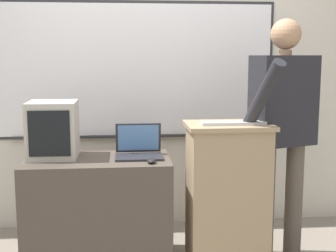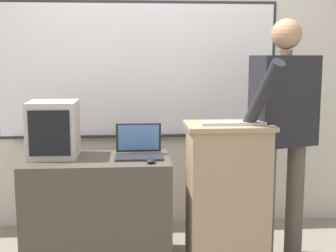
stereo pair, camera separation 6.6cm
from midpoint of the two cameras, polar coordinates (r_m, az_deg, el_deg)
back_wall at (r=4.09m, az=-2.30°, el=6.08°), size 6.40×0.17×2.62m
lectern_podium at (r=3.36m, az=6.65°, el=-8.33°), size 0.59×0.43×1.03m
side_desk at (r=3.44m, az=-9.01°, el=-10.24°), size 1.02×0.56×0.77m
person_presenter at (r=3.44m, az=13.31°, el=0.54°), size 0.64×0.66×1.75m
laptop at (r=3.37m, az=-4.15°, el=-2.68°), size 0.34×0.27×0.23m
wireless_keyboard at (r=3.20m, az=7.37°, el=0.35°), size 0.44×0.11×0.02m
computer_mouse_by_laptop at (r=3.16m, az=-2.64°, el=-4.24°), size 0.06×0.10×0.03m
crt_monitor at (r=3.42m, az=-14.38°, el=-0.42°), size 0.34×0.36×0.40m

